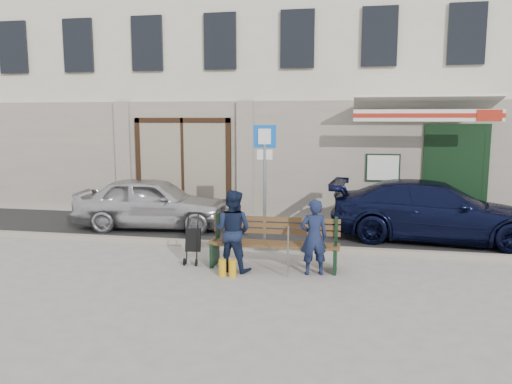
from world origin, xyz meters
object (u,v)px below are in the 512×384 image
(car_silver, at_px, (153,203))
(bench, at_px, (271,243))
(car_navy, at_px, (435,211))
(parking_sign, at_px, (265,166))
(stroller, at_px, (193,241))
(man, at_px, (314,237))
(woman, at_px, (233,231))

(car_silver, relative_size, bench, 1.59)
(car_silver, height_order, car_navy, car_navy)
(parking_sign, bearing_deg, stroller, -125.89)
(car_navy, height_order, man, man)
(car_navy, relative_size, stroller, 4.82)
(woman, height_order, stroller, woman)
(car_silver, relative_size, car_navy, 0.83)
(car_silver, relative_size, parking_sign, 1.48)
(parking_sign, xyz_separation_m, woman, (-0.24, -1.94, -0.99))
(car_silver, xyz_separation_m, man, (4.23, -3.01, 0.02))
(car_navy, relative_size, bench, 1.92)
(bench, height_order, man, man)
(car_silver, relative_size, woman, 2.60)
(car_silver, height_order, parking_sign, parking_sign)
(woman, bearing_deg, man, -166.42)
(car_navy, bearing_deg, parking_sign, 112.13)
(bench, relative_size, stroller, 2.51)
(bench, height_order, woman, woman)
(woman, xyz_separation_m, stroller, (-0.85, 0.31, -0.31))
(woman, bearing_deg, car_silver, -35.63)
(woman, bearing_deg, bench, -143.18)
(man, xyz_separation_m, woman, (-1.45, -0.04, 0.06))
(car_navy, xyz_separation_m, man, (-2.47, -3.03, 0.00))
(car_silver, xyz_separation_m, stroller, (1.93, -2.74, -0.23))
(car_silver, height_order, woman, woman)
(man, bearing_deg, parking_sign, -73.03)
(man, height_order, stroller, man)
(car_silver, height_order, man, man)
(car_navy, distance_m, woman, 4.98)
(parking_sign, height_order, woman, parking_sign)
(car_silver, xyz_separation_m, woman, (2.78, -3.05, 0.08))
(bench, distance_m, stroller, 1.50)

